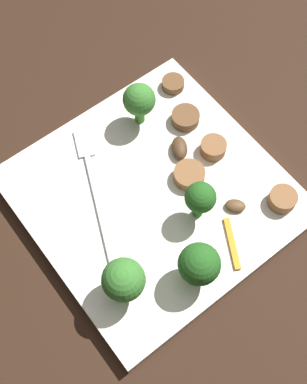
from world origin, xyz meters
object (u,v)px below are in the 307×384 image
object	(u,v)px
pepper_strip_1	(232,243)
plate	(153,195)
broccoli_floret_0	(124,280)
sausage_slice_4	(173,84)
mushroom_1	(235,206)
fork	(95,189)
mushroom_0	(179,148)
sausage_slice_1	(282,199)
broccoli_floret_3	(200,198)
sausage_slice_0	(215,149)
broccoli_floret_2	(199,264)
broccoli_floret_1	(139,100)
sausage_slice_3	(189,175)
sausage_slice_2	(185,118)

from	to	relation	value
pepper_strip_1	plate	bearing A→B (deg)	15.98
plate	broccoli_floret_0	distance (m)	0.12
sausage_slice_4	mushroom_1	distance (m)	0.17
fork	sausage_slice_4	xyz separation A→B (m)	(0.05, -0.15, 0.00)
broccoli_floret_0	mushroom_0	world-z (taller)	broccoli_floret_0
plate	mushroom_1	size ratio (longest dim) A/B	11.97
sausage_slice_1	broccoli_floret_0	bearing A→B (deg)	82.66
broccoli_floret_3	pepper_strip_1	size ratio (longest dim) A/B	0.99
sausage_slice_0	pepper_strip_1	xyz separation A→B (m)	(-0.09, 0.05, -0.01)
sausage_slice_1	mushroom_1	distance (m)	0.05
broccoli_floret_2	mushroom_1	xyz separation A→B (m)	(0.03, -0.08, -0.03)
plate	broccoli_floret_3	xyz separation A→B (m)	(-0.05, -0.02, 0.04)
broccoli_floret_0	pepper_strip_1	xyz separation A→B (m)	(-0.03, -0.11, -0.03)
broccoli_floret_1	plate	bearing A→B (deg)	151.89
sausage_slice_3	pepper_strip_1	world-z (taller)	sausage_slice_3
broccoli_floret_2	sausage_slice_2	size ratio (longest dim) A/B	1.79
broccoli_floret_1	broccoli_floret_3	size ratio (longest dim) A/B	1.03
broccoli_floret_2	sausage_slice_2	world-z (taller)	broccoli_floret_2
broccoli_floret_0	broccoli_floret_2	xyz separation A→B (m)	(-0.03, -0.06, -0.00)
broccoli_floret_0	broccoli_floret_1	xyz separation A→B (m)	(0.15, -0.13, 0.00)
fork	mushroom_0	bearing A→B (deg)	-76.83
sausage_slice_2	mushroom_0	world-z (taller)	same
broccoli_floret_0	sausage_slice_0	distance (m)	0.18
broccoli_floret_3	broccoli_floret_2	bearing A→B (deg)	139.29
broccoli_floret_0	broccoli_floret_2	bearing A→B (deg)	-115.62
pepper_strip_1	broccoli_floret_0	bearing A→B (deg)	76.45
sausage_slice_0	mushroom_1	size ratio (longest dim) A/B	1.33
broccoli_floret_3	sausage_slice_4	size ratio (longest dim) A/B	2.08
plate	sausage_slice_1	bearing A→B (deg)	-132.63
sausage_slice_1	sausage_slice_4	bearing A→B (deg)	-1.05
mushroom_0	pepper_strip_1	bearing A→B (deg)	167.40
sausage_slice_1	sausage_slice_3	size ratio (longest dim) A/B	0.87
mushroom_0	sausage_slice_3	bearing A→B (deg)	158.37
fork	sausage_slice_1	xyz separation A→B (m)	(-0.13, -0.15, 0.01)
broccoli_floret_3	sausage_slice_3	world-z (taller)	broccoli_floret_3
broccoli_floret_3	pepper_strip_1	bearing A→B (deg)	-172.78
fork	mushroom_1	distance (m)	0.15
fork	broccoli_floret_2	xyz separation A→B (m)	(-0.14, -0.03, 0.03)
sausage_slice_1	pepper_strip_1	xyz separation A→B (m)	(-0.00, 0.07, -0.01)
sausage_slice_0	sausage_slice_4	size ratio (longest dim) A/B	1.09
plate	mushroom_0	bearing A→B (deg)	-67.12
broccoli_floret_2	mushroom_0	bearing A→B (deg)	-32.13
sausage_slice_4	pepper_strip_1	world-z (taller)	sausage_slice_4
broccoli_floret_3	mushroom_0	bearing A→B (deg)	-24.71
broccoli_floret_0	broccoli_floret_3	size ratio (longest dim) A/B	1.04
sausage_slice_2	pepper_strip_1	xyz separation A→B (m)	(-0.14, 0.06, -0.00)
fork	sausage_slice_3	distance (m)	0.10
plate	broccoli_floret_2	xyz separation A→B (m)	(-0.10, 0.02, 0.04)
broccoli_floret_0	broccoli_floret_2	world-z (taller)	same
broccoli_floret_3	sausage_slice_0	distance (m)	0.08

